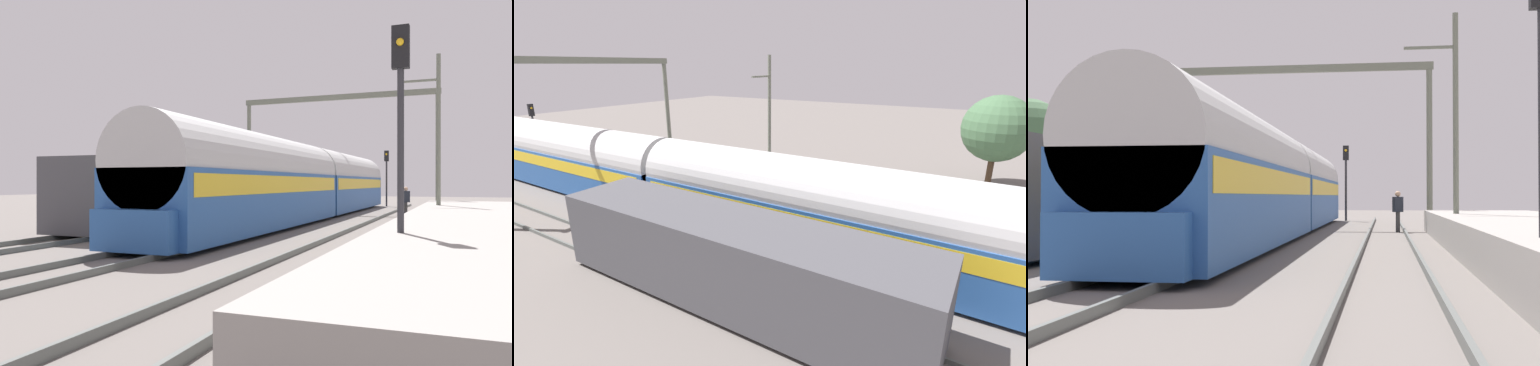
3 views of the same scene
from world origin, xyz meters
The scene contains 9 objects.
ground centered at (0.00, 0.00, 0.00)m, with size 120.00×120.00×0.00m, color #68615D.
track_west centered at (0.00, 0.00, 0.08)m, with size 1.52×60.00×0.16m.
track_east centered at (4.39, 0.00, 0.08)m, with size 1.52×60.00×0.16m.
passenger_train centered at (0.00, 11.69, 1.97)m, with size 2.93×32.85×3.82m.
freight_car centered at (-4.39, 4.30, 1.47)m, with size 2.80×13.00×2.70m.
person_crossing centered at (4.84, 14.32, 1.03)m, with size 0.47×0.42×1.73m.
railway_signal_far centered at (1.92, 27.83, 3.00)m, with size 0.36×0.30×4.63m.
catenary_gantry centered at (0.00, 18.10, 5.68)m, with size 13.17×0.28×7.86m.
catenary_pole_east_mid centered at (6.74, 9.75, 4.15)m, with size 1.90×0.20×8.00m.
Camera 3 is at (4.32, -15.62, 1.52)m, focal length 49.39 mm.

